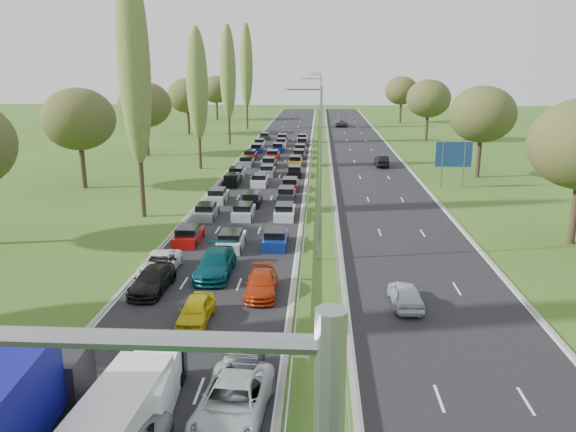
# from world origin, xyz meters

# --- Properties ---
(ground) EXTENTS (260.00, 260.00, 0.00)m
(ground) POSITION_xyz_m (4.50, 80.00, 0.00)
(ground) COLOR #34541A
(ground) RESTS_ON ground
(near_carriageway) EXTENTS (10.50, 215.00, 0.04)m
(near_carriageway) POSITION_xyz_m (-2.25, 82.50, 0.00)
(near_carriageway) COLOR black
(near_carriageway) RESTS_ON ground
(far_carriageway) EXTENTS (10.50, 215.00, 0.04)m
(far_carriageway) POSITION_xyz_m (11.25, 82.50, 0.00)
(far_carriageway) COLOR black
(far_carriageway) RESTS_ON ground
(central_reservation) EXTENTS (2.36, 215.00, 0.32)m
(central_reservation) POSITION_xyz_m (4.50, 82.50, 0.55)
(central_reservation) COLOR gray
(central_reservation) RESTS_ON ground
(lamp_columns) EXTENTS (0.18, 140.18, 12.00)m
(lamp_columns) POSITION_xyz_m (4.50, 78.00, 6.00)
(lamp_columns) COLOR gray
(lamp_columns) RESTS_ON ground
(poplar_row) EXTENTS (2.80, 127.80, 22.44)m
(poplar_row) POSITION_xyz_m (-11.50, 68.17, 12.39)
(poplar_row) COLOR #2D2116
(poplar_row) RESTS_ON ground
(woodland_left) EXTENTS (8.00, 166.00, 11.10)m
(woodland_left) POSITION_xyz_m (-22.00, 62.63, 7.68)
(woodland_left) COLOR #2D2116
(woodland_left) RESTS_ON ground
(woodland_right) EXTENTS (8.00, 153.00, 11.10)m
(woodland_right) POSITION_xyz_m (24.00, 66.67, 7.68)
(woodland_right) COLOR #2D2116
(woodland_right) RESTS_ON ground
(traffic_queue_fill) EXTENTS (9.03, 69.08, 0.80)m
(traffic_queue_fill) POSITION_xyz_m (-2.23, 77.67, 0.44)
(traffic_queue_fill) COLOR #A50C0A
(traffic_queue_fill) RESTS_ON ground
(near_car_2) EXTENTS (2.34, 4.81, 1.32)m
(near_car_2) POSITION_xyz_m (-5.96, 39.73, 0.68)
(near_car_2) COLOR white
(near_car_2) RESTS_ON near_carriageway
(near_car_3) EXTENTS (2.19, 4.83, 1.37)m
(near_car_3) POSITION_xyz_m (-5.60, 36.70, 0.71)
(near_car_3) COLOR black
(near_car_3) RESTS_ON near_carriageway
(near_car_7) EXTENTS (2.24, 5.46, 1.58)m
(near_car_7) POSITION_xyz_m (-2.25, 39.56, 0.81)
(near_car_7) COLOR #043D45
(near_car_7) RESTS_ON near_carriageway
(near_car_8) EXTENTS (1.65, 3.92, 1.32)m
(near_car_8) POSITION_xyz_m (-2.03, 32.58, 0.68)
(near_car_8) COLOR #BFB10C
(near_car_8) RESTS_ON near_carriageway
(near_car_9) EXTENTS (1.63, 4.28, 1.39)m
(near_car_9) POSITION_xyz_m (1.25, 26.60, 0.72)
(near_car_9) COLOR black
(near_car_9) RESTS_ON near_carriageway
(near_car_10) EXTENTS (2.99, 5.77, 1.55)m
(near_car_10) POSITION_xyz_m (1.24, 24.08, 0.80)
(near_car_10) COLOR #A7ADB0
(near_car_10) RESTS_ON near_carriageway
(near_car_11) EXTENTS (1.94, 4.52, 1.30)m
(near_car_11) POSITION_xyz_m (1.09, 36.55, 0.67)
(near_car_11) COLOR #AB2E0A
(near_car_11) RESTS_ON near_carriageway
(far_car_0) EXTENTS (1.77, 4.10, 1.38)m
(far_car_0) POSITION_xyz_m (9.45, 35.29, 0.71)
(far_car_0) COLOR #B6BBC0
(far_car_0) RESTS_ON far_carriageway
(far_car_1) EXTENTS (1.60, 4.54, 1.49)m
(far_car_1) POSITION_xyz_m (12.97, 82.08, 0.77)
(far_car_1) COLOR black
(far_car_1) RESTS_ON far_carriageway
(far_car_2) EXTENTS (2.96, 5.89, 1.60)m
(far_car_2) POSITION_xyz_m (9.29, 135.90, 0.82)
(far_car_2) COLOR slate
(far_car_2) RESTS_ON far_carriageway
(white_van_front) EXTENTS (1.83, 4.67, 1.88)m
(white_van_front) POSITION_xyz_m (-2.14, 25.10, 0.96)
(white_van_front) COLOR white
(white_van_front) RESTS_ON near_carriageway
(white_van_rear) EXTENTS (2.17, 5.54, 2.23)m
(white_van_rear) POSITION_xyz_m (-2.48, 22.63, 1.14)
(white_van_rear) COLOR silver
(white_van_rear) RESTS_ON near_carriageway
(direction_sign) EXTENTS (4.00, 0.16, 5.20)m
(direction_sign) POSITION_xyz_m (19.40, 68.39, 3.57)
(direction_sign) COLOR gray
(direction_sign) RESTS_ON ground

